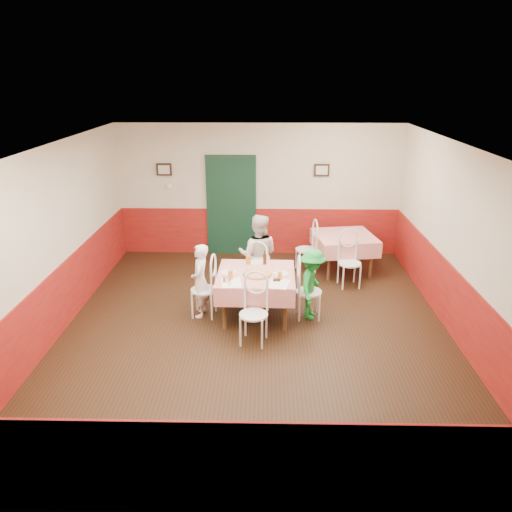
{
  "coord_description": "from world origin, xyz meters",
  "views": [
    {
      "loc": [
        0.15,
        -6.94,
        3.77
      ],
      "look_at": [
        -0.01,
        0.42,
        1.05
      ],
      "focal_mm": 35.0,
      "sensor_mm": 36.0,
      "label": 1
    }
  ],
  "objects_px": {
    "chair_near": "(254,315)",
    "glass_a": "(231,275)",
    "diner_far": "(258,255)",
    "chair_right": "(309,292)",
    "wallet": "(276,280)",
    "pizza": "(257,274)",
    "glass_b": "(280,276)",
    "chair_second_b": "(350,263)",
    "second_table": "(344,253)",
    "glass_c": "(248,260)",
    "diner_right": "(312,284)",
    "beer_bottle": "(265,258)",
    "chair_second_a": "(306,250)",
    "chair_left": "(204,290)",
    "chair_far": "(258,271)",
    "main_table": "(256,295)",
    "diner_left": "(200,281)"
  },
  "relations": [
    {
      "from": "pizza",
      "to": "diner_left",
      "type": "relative_size",
      "value": 0.35
    },
    {
      "from": "beer_bottle",
      "to": "chair_second_a",
      "type": "bearing_deg",
      "value": 63.18
    },
    {
      "from": "chair_second_a",
      "to": "wallet",
      "type": "distance_m",
      "value": 2.42
    },
    {
      "from": "second_table",
      "to": "diner_right",
      "type": "relative_size",
      "value": 0.96
    },
    {
      "from": "glass_c",
      "to": "diner_right",
      "type": "distance_m",
      "value": 1.14
    },
    {
      "from": "chair_right",
      "to": "diner_far",
      "type": "relative_size",
      "value": 0.61
    },
    {
      "from": "pizza",
      "to": "glass_a",
      "type": "bearing_deg",
      "value": -157.12
    },
    {
      "from": "pizza",
      "to": "glass_a",
      "type": "xyz_separation_m",
      "value": [
        -0.41,
        -0.17,
        0.05
      ]
    },
    {
      "from": "diner_far",
      "to": "diner_left",
      "type": "bearing_deg",
      "value": 49.74
    },
    {
      "from": "glass_b",
      "to": "diner_left",
      "type": "height_order",
      "value": "diner_left"
    },
    {
      "from": "diner_far",
      "to": "chair_far",
      "type": "bearing_deg",
      "value": 94.74
    },
    {
      "from": "chair_near",
      "to": "chair_second_b",
      "type": "relative_size",
      "value": 1.0
    },
    {
      "from": "second_table",
      "to": "beer_bottle",
      "type": "bearing_deg",
      "value": -134.09
    },
    {
      "from": "wallet",
      "to": "diner_right",
      "type": "relative_size",
      "value": 0.09
    },
    {
      "from": "glass_a",
      "to": "glass_b",
      "type": "bearing_deg",
      "value": -0.26
    },
    {
      "from": "glass_a",
      "to": "glass_b",
      "type": "xyz_separation_m",
      "value": [
        0.76,
        -0.0,
        -0.01
      ]
    },
    {
      "from": "chair_near",
      "to": "glass_b",
      "type": "bearing_deg",
      "value": 67.87
    },
    {
      "from": "chair_right",
      "to": "pizza",
      "type": "bearing_deg",
      "value": 92.54
    },
    {
      "from": "chair_near",
      "to": "glass_a",
      "type": "height_order",
      "value": "chair_near"
    },
    {
      "from": "chair_far",
      "to": "chair_second_a",
      "type": "bearing_deg",
      "value": -125.51
    },
    {
      "from": "glass_a",
      "to": "chair_second_a",
      "type": "bearing_deg",
      "value": 59.29
    },
    {
      "from": "pizza",
      "to": "glass_b",
      "type": "relative_size",
      "value": 3.45
    },
    {
      "from": "chair_near",
      "to": "chair_far",
      "type": "bearing_deg",
      "value": 99.84
    },
    {
      "from": "beer_bottle",
      "to": "diner_far",
      "type": "relative_size",
      "value": 0.14
    },
    {
      "from": "glass_c",
      "to": "glass_b",
      "type": "bearing_deg",
      "value": -51.69
    },
    {
      "from": "chair_second_b",
      "to": "glass_c",
      "type": "height_order",
      "value": "glass_c"
    },
    {
      "from": "pizza",
      "to": "diner_right",
      "type": "bearing_deg",
      "value": 3.69
    },
    {
      "from": "chair_far",
      "to": "glass_b",
      "type": "bearing_deg",
      "value": 111.23
    },
    {
      "from": "chair_left",
      "to": "chair_far",
      "type": "xyz_separation_m",
      "value": [
        0.87,
        0.83,
        0.0
      ]
    },
    {
      "from": "chair_left",
      "to": "diner_right",
      "type": "xyz_separation_m",
      "value": [
        1.75,
        -0.04,
        0.13
      ]
    },
    {
      "from": "pizza",
      "to": "glass_b",
      "type": "distance_m",
      "value": 0.4
    },
    {
      "from": "chair_second_a",
      "to": "second_table",
      "type": "bearing_deg",
      "value": 80.93
    },
    {
      "from": "second_table",
      "to": "glass_b",
      "type": "relative_size",
      "value": 9.0
    },
    {
      "from": "wallet",
      "to": "glass_c",
      "type": "bearing_deg",
      "value": 124.86
    },
    {
      "from": "chair_right",
      "to": "chair_near",
      "type": "bearing_deg",
      "value": 132.37
    },
    {
      "from": "chair_near",
      "to": "diner_far",
      "type": "xyz_separation_m",
      "value": [
        0.04,
        1.75,
        0.29
      ]
    },
    {
      "from": "chair_right",
      "to": "beer_bottle",
      "type": "height_order",
      "value": "beer_bottle"
    },
    {
      "from": "glass_b",
      "to": "wallet",
      "type": "xyz_separation_m",
      "value": [
        -0.05,
        -0.04,
        -0.05
      ]
    },
    {
      "from": "glass_b",
      "to": "glass_a",
      "type": "bearing_deg",
      "value": 179.74
    },
    {
      "from": "main_table",
      "to": "chair_left",
      "type": "bearing_deg",
      "value": 178.81
    },
    {
      "from": "glass_a",
      "to": "chair_left",
      "type": "bearing_deg",
      "value": 150.03
    },
    {
      "from": "main_table",
      "to": "chair_left",
      "type": "xyz_separation_m",
      "value": [
        -0.85,
        0.02,
        0.08
      ]
    },
    {
      "from": "glass_c",
      "to": "diner_far",
      "type": "distance_m",
      "value": 0.54
    },
    {
      "from": "chair_far",
      "to": "glass_c",
      "type": "relative_size",
      "value": 6.24
    },
    {
      "from": "chair_left",
      "to": "chair_near",
      "type": "bearing_deg",
      "value": 50.38
    },
    {
      "from": "beer_bottle",
      "to": "glass_c",
      "type": "bearing_deg",
      "value": -179.67
    },
    {
      "from": "chair_right",
      "to": "wallet",
      "type": "distance_m",
      "value": 0.68
    },
    {
      "from": "chair_second_b",
      "to": "diner_right",
      "type": "relative_size",
      "value": 0.77
    },
    {
      "from": "second_table",
      "to": "glass_c",
      "type": "distance_m",
      "value": 2.5
    },
    {
      "from": "chair_second_a",
      "to": "chair_right",
      "type": "bearing_deg",
      "value": -12.04
    }
  ]
}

